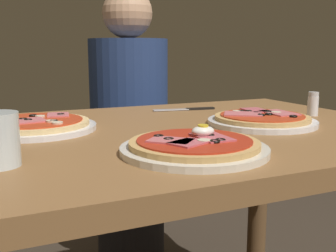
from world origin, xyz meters
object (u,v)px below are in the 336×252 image
Objects in this scene: dining_table at (147,178)px; knife at (188,109)px; salt_shaker at (313,104)px; diner_person at (130,141)px; pizza_foreground at (195,146)px; pizza_across_left at (35,125)px; pizza_across_right at (262,120)px.

knife is at bearing 46.85° from dining_table.
salt_shaker is 0.06× the size of diner_person.
salt_shaker is (0.51, 0.01, 0.15)m from dining_table.
pizza_foreground is 0.54m from knife.
knife is (0.24, 0.25, 0.12)m from dining_table.
pizza_foreground is 4.02× the size of salt_shaker.
pizza_across_left reaches higher than dining_table.
salt_shaker is (0.74, -0.10, 0.02)m from pizza_across_left.
diner_person is (-0.02, 0.49, -0.20)m from knife.
dining_table is 19.24× the size of salt_shaker.
pizza_across_left is at bearing 54.76° from diner_person.
dining_table is at bearing -25.25° from pizza_across_left.
pizza_foreground is at bearing -154.40° from salt_shaker.
knife is (-0.05, 0.30, -0.01)m from pizza_across_right.
knife is 0.53m from diner_person.
diner_person is at bearing 77.55° from pizza_foreground.
pizza_across_right is at bearing -16.34° from pizza_across_left.
pizza_across_right is at bearing -80.15° from knife.
dining_table is 0.37m from knife.
dining_table is 6.59× the size of knife.
pizza_across_right is (0.29, -0.04, 0.13)m from dining_table.
dining_table is at bearing 90.36° from pizza_foreground.
dining_table is 0.78m from diner_person.
knife is (0.47, 0.14, -0.01)m from pizza_across_left.
pizza_across_left is 0.24× the size of diner_person.
knife is at bearing 16.98° from pizza_across_left.
pizza_foreground reaches higher than knife.
pizza_across_right is 0.22m from salt_shaker.
pizza_foreground is at bearing -89.64° from dining_table.
diner_person is (-0.07, 0.79, -0.21)m from pizza_across_right.
salt_shaker is (0.27, -0.24, 0.03)m from knife.
dining_table is 0.32m from pizza_across_right.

